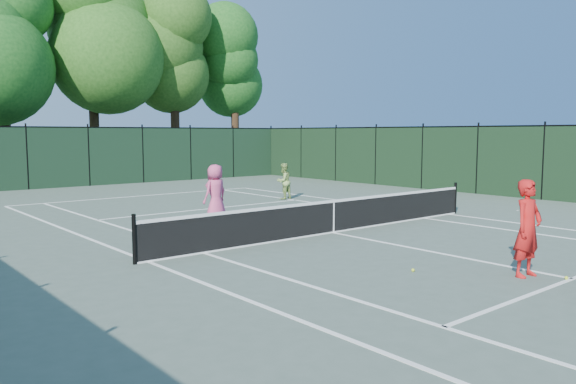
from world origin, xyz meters
TOP-DOWN VIEW (x-y plane):
  - ground at (0.00, 0.00)m, footprint 90.00×90.00m
  - sideline_doubles_left at (-5.49, 0.00)m, footprint 0.10×23.77m
  - sideline_doubles_right at (5.49, 0.00)m, footprint 0.10×23.77m
  - sideline_singles_left at (-4.12, 0.00)m, footprint 0.10×23.77m
  - sideline_singles_right at (4.12, 0.00)m, footprint 0.10×23.77m
  - baseline_far at (0.00, 11.88)m, footprint 10.97×0.10m
  - service_line_near at (0.00, -6.40)m, footprint 8.23×0.10m
  - service_line_far at (0.00, 6.40)m, footprint 8.23×0.10m
  - center_service_line at (0.00, 0.00)m, footprint 0.10×12.80m
  - tennis_net at (0.00, 0.00)m, footprint 11.69×0.09m
  - fence_far at (0.00, 18.00)m, footprint 24.00×0.05m
  - fence_right at (12.00, 0.00)m, footprint 0.05×36.00m
  - tree_2 at (-3.00, 21.80)m, footprint 6.00×6.00m
  - tree_3 at (2.00, 22.30)m, footprint 7.00×7.00m
  - tree_4 at (7.00, 21.60)m, footprint 6.20×6.20m
  - tree_5 at (12.00, 22.10)m, footprint 5.80×5.80m
  - coach at (-0.49, -5.74)m, footprint 0.97×0.62m
  - player_pink at (-1.27, 3.95)m, footprint 0.96×0.74m
  - player_green at (3.98, 6.97)m, footprint 0.79×0.65m
  - loose_ball_near_cart at (-0.15, -6.35)m, footprint 0.07×0.07m
  - loose_ball_midcourt at (-1.86, -4.14)m, footprint 0.07×0.07m

SIDE VIEW (x-z plane):
  - ground at x=0.00m, z-range 0.00..0.00m
  - sideline_doubles_left at x=-5.49m, z-range 0.00..0.01m
  - sideline_doubles_right at x=5.49m, z-range 0.00..0.01m
  - sideline_singles_left at x=-4.12m, z-range 0.00..0.01m
  - sideline_singles_right at x=4.12m, z-range 0.00..0.01m
  - baseline_far at x=0.00m, z-range 0.00..0.01m
  - service_line_near at x=0.00m, z-range 0.00..0.01m
  - service_line_far at x=0.00m, z-range 0.00..0.01m
  - center_service_line at x=0.00m, z-range 0.00..0.01m
  - loose_ball_near_cart at x=-0.15m, z-range 0.00..0.07m
  - loose_ball_midcourt at x=-1.86m, z-range 0.00..0.07m
  - tennis_net at x=0.00m, z-range -0.05..1.01m
  - player_green at x=3.98m, z-range 0.00..1.49m
  - player_pink at x=-1.27m, z-range 0.00..1.76m
  - coach at x=-0.49m, z-range 0.00..1.86m
  - fence_far at x=0.00m, z-range 0.00..3.00m
  - fence_right at x=12.00m, z-range 0.00..3.00m
  - tree_5 at x=12.00m, z-range 1.59..13.82m
  - tree_2 at x=-3.00m, z-range 1.53..13.93m
  - tree_4 at x=7.00m, z-range 1.66..14.63m
  - tree_3 at x=2.00m, z-range 1.78..16.23m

